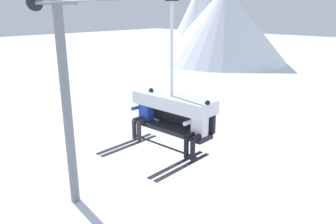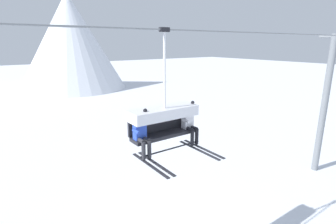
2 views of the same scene
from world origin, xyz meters
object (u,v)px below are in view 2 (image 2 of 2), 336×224
(skier_blue, at_px, (142,134))
(skier_white, at_px, (190,123))
(lift_tower_far, at_px, (325,102))
(chairlift_chair, at_px, (163,117))

(skier_blue, height_order, skier_white, same)
(lift_tower_far, bearing_deg, chairlift_chair, -176.54)
(skier_blue, relative_size, skier_white, 1.00)
(skier_white, bearing_deg, lift_tower_far, 4.85)
(lift_tower_far, bearing_deg, skier_blue, -175.79)
(skier_blue, bearing_deg, chairlift_chair, 14.37)
(lift_tower_far, height_order, chairlift_chair, lift_tower_far)
(lift_tower_far, xyz_separation_m, chairlift_chair, (-11.71, -0.71, 1.22))
(skier_blue, bearing_deg, skier_white, 0.00)
(skier_blue, xyz_separation_m, skier_white, (1.67, 0.00, 0.00))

